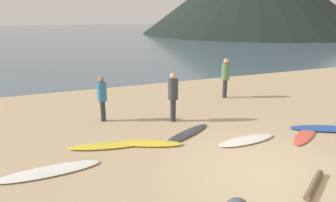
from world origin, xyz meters
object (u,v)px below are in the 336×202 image
at_px(surfboard_2, 149,143).
at_px(person_2, 102,95).
at_px(surfboard_1, 106,146).
at_px(surfboard_0, 49,171).
at_px(surfboard_3, 187,134).
at_px(surfboard_6, 327,129).
at_px(person_0, 225,75).
at_px(surfboard_4, 247,140).
at_px(surfboard_5, 305,135).
at_px(person_1, 173,93).
at_px(driftwood_log, 314,184).

distance_m(surfboard_2, person_2, 2.87).
bearing_deg(person_2, surfboard_1, -55.47).
bearing_deg(surfboard_0, surfboard_1, 28.48).
xyz_separation_m(surfboard_3, surfboard_6, (4.47, -1.41, 0.01)).
relative_size(surfboard_0, surfboard_6, 1.00).
height_order(surfboard_6, person_0, person_0).
distance_m(surfboard_6, person_2, 7.69).
relative_size(surfboard_1, surfboard_4, 1.04).
height_order(surfboard_2, surfboard_6, surfboard_6).
bearing_deg(person_0, surfboard_4, 165.64).
relative_size(surfboard_3, person_0, 1.24).
bearing_deg(surfboard_5, surfboard_2, 134.62).
xyz_separation_m(surfboard_5, person_1, (-3.30, 2.86, 1.00)).
xyz_separation_m(person_0, driftwood_log, (-2.30, -7.19, -0.99)).
bearing_deg(surfboard_2, surfboard_6, 14.10).
distance_m(surfboard_0, person_0, 8.84).
distance_m(surfboard_2, person_1, 2.39).
height_order(surfboard_1, person_0, person_0).
height_order(surfboard_3, surfboard_5, surfboard_3).
height_order(surfboard_2, surfboard_5, surfboard_2).
relative_size(surfboard_1, person_1, 1.19).
relative_size(surfboard_0, surfboard_4, 1.21).
relative_size(surfboard_4, person_2, 1.24).
bearing_deg(surfboard_1, surfboard_6, 0.93).
bearing_deg(person_1, driftwood_log, 97.89).
bearing_deg(person_0, driftwood_log, 172.97).
distance_m(surfboard_6, person_0, 4.97).
xyz_separation_m(surfboard_4, person_1, (-1.33, 2.51, 0.99)).
relative_size(person_0, person_2, 1.11).
relative_size(surfboard_3, person_1, 1.26).
bearing_deg(driftwood_log, person_1, 102.57).
distance_m(surfboard_3, surfboard_4, 1.85).
distance_m(surfboard_3, person_1, 1.68).
distance_m(surfboard_6, driftwood_log, 4.01).
bearing_deg(driftwood_log, surfboard_4, 86.11).
height_order(surfboard_5, surfboard_6, surfboard_6).
xyz_separation_m(surfboard_3, surfboard_4, (1.44, -1.16, 0.01)).
distance_m(surfboard_1, surfboard_6, 7.19).
xyz_separation_m(surfboard_0, surfboard_5, (7.53, -0.63, -0.01)).
distance_m(surfboard_0, person_1, 4.88).
bearing_deg(person_0, surfboard_0, 129.67).
height_order(surfboard_1, surfboard_3, surfboard_1).
xyz_separation_m(surfboard_4, person_0, (2.12, 4.53, 1.01)).
bearing_deg(person_2, surfboard_3, -2.86).
relative_size(surfboard_2, surfboard_6, 0.81).
bearing_deg(surfboard_3, surfboard_0, 163.42).
xyz_separation_m(person_2, driftwood_log, (3.44, -6.15, -0.88)).
relative_size(surfboard_3, person_2, 1.37).
xyz_separation_m(surfboard_3, person_0, (3.56, 3.37, 1.02)).
relative_size(surfboard_3, surfboard_4, 1.10).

